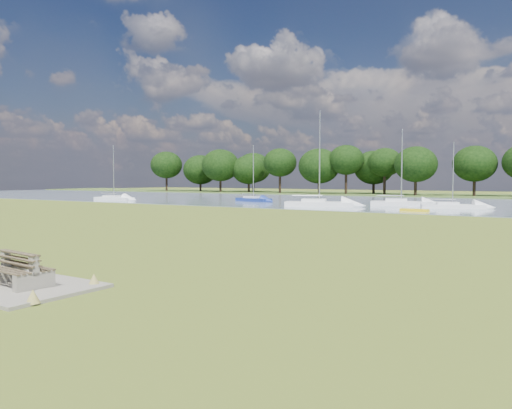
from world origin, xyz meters
The scene contains 11 objects.
ground centered at (0.00, 0.00, 0.00)m, with size 220.00×220.00×0.00m, color olive.
river centered at (0.00, 42.00, 0.00)m, with size 220.00×40.00×0.10m, color slate.
far_bank centered at (0.00, 72.00, 0.00)m, with size 220.00×20.00×0.40m, color #4C6626.
concrete_pad centered at (0.00, -14.00, 0.05)m, with size 4.20×3.20×0.10m, color gray.
bench_pair centered at (0.00, -14.00, 0.52)m, with size 2.00×1.28×1.03m.
kayak centered at (0.64, 24.92, 0.18)m, with size 2.66×0.62×0.27m, color yellow.
sailboat_1 centered at (-23.11, 33.67, 0.48)m, with size 5.89×3.01×7.53m.
sailboat_2 centered at (-10.42, 27.36, 0.58)m, with size 7.71×4.45×10.47m.
sailboat_3 centered at (-41.86, 26.21, 0.47)m, with size 6.32×2.17×7.79m.
sailboat_5 centered at (-3.36, 33.94, 0.54)m, with size 6.95×3.68×8.63m.
sailboat_6 centered at (2.52, 32.02, 0.44)m, with size 6.42×3.82×6.87m.
Camera 1 is at (13.33, -22.22, 3.16)m, focal length 35.00 mm.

